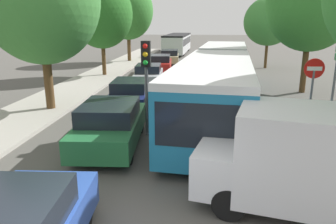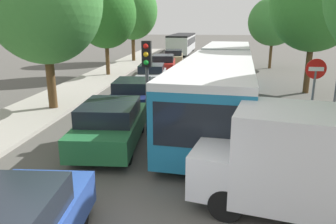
{
  "view_description": "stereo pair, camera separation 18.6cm",
  "coord_description": "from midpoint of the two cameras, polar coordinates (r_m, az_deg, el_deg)",
  "views": [
    {
      "loc": [
        1.24,
        -4.21,
        4.05
      ],
      "look_at": [
        0.2,
        6.0,
        1.2
      ],
      "focal_mm": 35.0,
      "sensor_mm": 36.0,
      "label": 1
    },
    {
      "loc": [
        1.42,
        -4.19,
        4.05
      ],
      "look_at": [
        0.2,
        6.0,
        1.2
      ],
      "focal_mm": 35.0,
      "sensor_mm": 36.0,
      "label": 2
    }
  ],
  "objects": [
    {
      "name": "white_van",
      "position": [
        7.61,
        26.18,
        -7.83
      ],
      "size": [
        5.3,
        2.99,
        2.31
      ],
      "rotation": [
        0.0,
        0.0,
        2.92
      ],
      "color": "silver",
      "rests_on": "ground"
    },
    {
      "name": "traffic_light",
      "position": [
        11.65,
        -3.26,
        7.84
      ],
      "size": [
        0.32,
        0.36,
        3.4
      ],
      "rotation": [
        0.0,
        0.0,
        -1.56
      ],
      "color": "#56595E",
      "rests_on": "ground"
    },
    {
      "name": "articulated_bus",
      "position": [
        16.44,
        9.68,
        6.4
      ],
      "size": [
        4.38,
        17.75,
        2.61
      ],
      "rotation": [
        0.0,
        0.0,
        -1.67
      ],
      "color": "teal",
      "rests_on": "ground"
    },
    {
      "name": "tree_left_distant",
      "position": [
        34.13,
        -5.96,
        16.9
      ],
      "size": [
        4.99,
        4.99,
        7.89
      ],
      "color": "#51381E",
      "rests_on": "ground"
    },
    {
      "name": "no_entry_sign",
      "position": [
        12.57,
        24.47,
        4.16
      ],
      "size": [
        0.7,
        0.08,
        2.82
      ],
      "rotation": [
        0.0,
        0.0,
        -1.57
      ],
      "color": "#56595E",
      "rests_on": "ground"
    },
    {
      "name": "queued_car_silver",
      "position": [
        21.5,
        -2.61,
        6.52
      ],
      "size": [
        1.91,
        4.02,
        1.36
      ],
      "rotation": [
        0.0,
        0.0,
        1.63
      ],
      "color": "#B7BABF",
      "rests_on": "ground"
    },
    {
      "name": "kerb_strip_left",
      "position": [
        25.31,
        -11.07,
        6.19
      ],
      "size": [
        3.2,
        49.13,
        0.14
      ],
      "primitive_type": "cube",
      "color": "#9E998E",
      "rests_on": "ground"
    },
    {
      "name": "queued_car_navy",
      "position": [
        15.74,
        -5.86,
        3.17
      ],
      "size": [
        1.95,
        4.1,
        1.39
      ],
      "rotation": [
        0.0,
        0.0,
        1.63
      ],
      "color": "navy",
      "rests_on": "ground"
    },
    {
      "name": "tree_left_far",
      "position": [
        25.21,
        -10.65,
        16.48
      ],
      "size": [
        4.5,
        4.5,
        7.09
      ],
      "color": "#51381E",
      "rests_on": "ground"
    },
    {
      "name": "tree_left_mid",
      "position": [
        15.89,
        -20.75,
        17.54
      ],
      "size": [
        5.11,
        5.11,
        7.87
      ],
      "color": "#51381E",
      "rests_on": "ground"
    },
    {
      "name": "tree_right_far",
      "position": [
        30.68,
        17.93,
        14.56
      ],
      "size": [
        4.26,
        4.26,
        6.08
      ],
      "color": "#51381E",
      "rests_on": "ground"
    },
    {
      "name": "city_bus_rear",
      "position": [
        43.54,
        2.61,
        12.03
      ],
      "size": [
        2.97,
        11.4,
        2.43
      ],
      "rotation": [
        0.0,
        0.0,
        1.53
      ],
      "color": "silver",
      "rests_on": "ground"
    },
    {
      "name": "tree_right_mid",
      "position": [
        20.59,
        24.65,
        16.56
      ],
      "size": [
        4.94,
        4.94,
        7.72
      ],
      "color": "#51381E",
      "rests_on": "ground"
    },
    {
      "name": "queued_car_red",
      "position": [
        26.86,
        -0.58,
        8.42
      ],
      "size": [
        2.02,
        4.24,
        1.44
      ],
      "rotation": [
        0.0,
        0.0,
        1.63
      ],
      "color": "#B21E19",
      "rests_on": "ground"
    },
    {
      "name": "queued_car_green",
      "position": [
        10.95,
        -9.47,
        -2.14
      ],
      "size": [
        2.13,
        4.48,
        1.52
      ],
      "rotation": [
        0.0,
        0.0,
        1.63
      ],
      "color": "#236638",
      "rests_on": "ground"
    },
    {
      "name": "queued_car_tan",
      "position": [
        32.33,
        1.18,
        9.58
      ],
      "size": [
        1.94,
        4.08,
        1.39
      ],
      "rotation": [
        0.0,
        0.0,
        1.63
      ],
      "color": "tan",
      "rests_on": "ground"
    }
  ]
}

